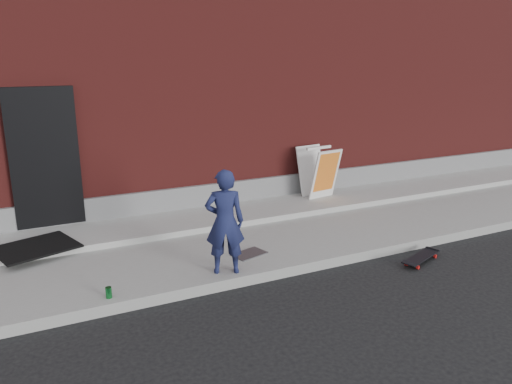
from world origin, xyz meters
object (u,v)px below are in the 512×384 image
child (225,222)px  pizza_sign (319,172)px  soda_can (109,292)px  skateboard (421,257)px

child → pizza_sign: bearing=-122.4°
child → pizza_sign: 3.77m
child → soda_can: bearing=22.3°
skateboard → soda_can: bearing=172.7°
pizza_sign → child: bearing=-141.9°
skateboard → pizza_sign: bearing=88.6°
skateboard → soda_can: (-4.46, 0.57, 0.14)m
skateboard → pizza_sign: (0.07, 2.97, 0.68)m
pizza_sign → soda_can: size_ratio=7.28×
skateboard → child: bearing=167.4°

